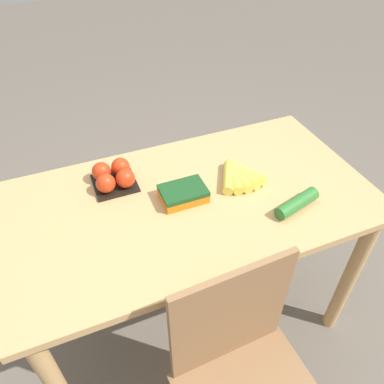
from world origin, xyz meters
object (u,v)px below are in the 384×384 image
(tomato_pack, at_px, (114,176))
(banana_bunch, at_px, (238,175))
(carrot_bag, at_px, (183,193))
(cucumber_near, at_px, (297,203))

(tomato_pack, bearing_deg, banana_bunch, 161.56)
(tomato_pack, bearing_deg, carrot_bag, 140.62)
(banana_bunch, height_order, cucumber_near, cucumber_near)
(carrot_bag, xyz_separation_m, cucumber_near, (-0.35, 0.20, -0.00))
(carrot_bag, height_order, cucumber_near, same)
(tomato_pack, distance_m, carrot_bag, 0.27)
(tomato_pack, distance_m, cucumber_near, 0.67)
(carrot_bag, bearing_deg, tomato_pack, -39.38)
(cucumber_near, bearing_deg, carrot_bag, -29.29)
(banana_bunch, distance_m, carrot_bag, 0.23)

